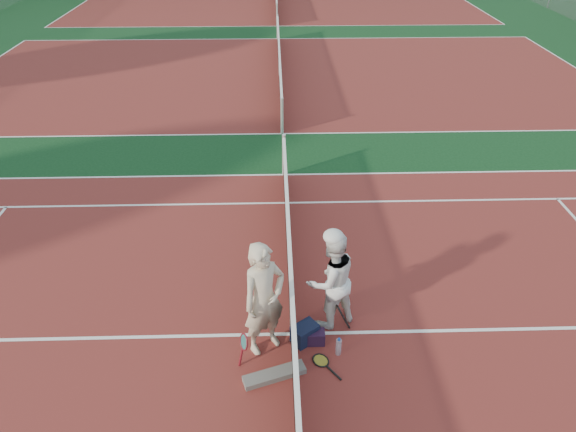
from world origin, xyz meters
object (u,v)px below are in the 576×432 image
(racket_spare, at_px, (321,360))
(racket_red, at_px, (244,350))
(player_a, at_px, (264,299))
(racket_black_held, at_px, (339,318))
(sports_bag_navy, at_px, (305,333))
(sports_bag_purple, at_px, (315,337))
(net_main, at_px, (292,311))
(player_b, at_px, (331,280))
(water_bottle, at_px, (339,347))

(racket_spare, bearing_deg, racket_red, 54.20)
(player_a, relative_size, racket_black_held, 3.53)
(racket_spare, height_order, sports_bag_navy, sports_bag_navy)
(sports_bag_purple, bearing_deg, net_main, 153.07)
(player_b, height_order, sports_bag_navy, player_b)
(sports_bag_navy, bearing_deg, player_a, -172.30)
(racket_spare, distance_m, water_bottle, 0.35)
(racket_red, bearing_deg, player_a, 21.91)
(racket_black_held, bearing_deg, sports_bag_purple, 19.82)
(sports_bag_navy, bearing_deg, water_bottle, -29.89)
(sports_bag_purple, bearing_deg, sports_bag_navy, 164.43)
(racket_black_held, height_order, water_bottle, racket_black_held)
(water_bottle, bearing_deg, racket_red, -174.35)
(net_main, xyz_separation_m, player_b, (0.64, 0.30, 0.39))
(net_main, xyz_separation_m, sports_bag_navy, (0.21, -0.15, -0.35))
(player_a, relative_size, sports_bag_navy, 4.85)
(racket_red, height_order, racket_spare, racket_red)
(net_main, bearing_deg, player_a, -151.31)
(net_main, height_order, racket_red, net_main)
(player_b, height_order, water_bottle, player_b)
(player_a, height_order, sports_bag_navy, player_a)
(racket_red, xyz_separation_m, water_bottle, (1.46, 0.14, -0.15))
(player_a, height_order, sports_bag_purple, player_a)
(net_main, height_order, player_b, player_b)
(player_a, bearing_deg, racket_black_held, -20.86)
(racket_red, xyz_separation_m, sports_bag_navy, (0.95, 0.44, -0.14))
(net_main, distance_m, racket_red, 0.96)
(net_main, height_order, water_bottle, net_main)
(player_b, relative_size, sports_bag_navy, 4.40)
(player_a, distance_m, racket_black_held, 1.43)
(racket_spare, height_order, sports_bag_purple, sports_bag_purple)
(net_main, xyz_separation_m, racket_red, (-0.74, -0.58, -0.21))
(sports_bag_purple, distance_m, water_bottle, 0.42)
(racket_spare, bearing_deg, sports_bag_purple, -27.69)
(player_a, distance_m, sports_bag_purple, 1.18)
(net_main, xyz_separation_m, racket_spare, (0.44, -0.58, -0.49))
(player_a, relative_size, sports_bag_purple, 6.71)
(racket_black_held, height_order, sports_bag_purple, racket_black_held)
(racket_black_held, xyz_separation_m, racket_spare, (-0.35, -0.65, -0.26))
(player_a, bearing_deg, racket_red, -166.28)
(racket_black_held, bearing_deg, racket_spare, 48.88)
(racket_black_held, bearing_deg, racket_red, 10.38)
(player_a, height_order, water_bottle, player_a)
(player_b, bearing_deg, racket_red, 6.20)
(net_main, height_order, racket_spare, net_main)
(racket_red, xyz_separation_m, sports_bag_purple, (1.11, 0.39, -0.18))
(racket_black_held, relative_size, racket_spare, 0.93)
(racket_red, bearing_deg, water_bottle, -20.88)
(player_a, height_order, racket_red, player_a)
(player_b, height_order, racket_red, player_b)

